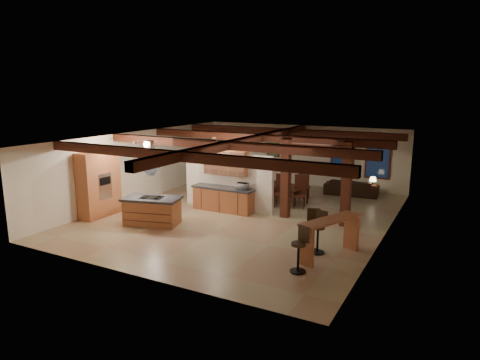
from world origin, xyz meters
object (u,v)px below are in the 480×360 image
at_px(kitchen_island, 152,210).
at_px(sofa, 351,187).
at_px(dining_table, 284,194).
at_px(bar_counter, 330,231).

height_order(kitchen_island, sofa, kitchen_island).
relative_size(dining_table, sofa, 0.84).
xyz_separation_m(kitchen_island, sofa, (5.04, 7.48, -0.15)).
xyz_separation_m(dining_table, bar_counter, (3.44, -4.97, 0.40)).
relative_size(kitchen_island, sofa, 0.93).
xyz_separation_m(dining_table, sofa, (2.20, 2.52, -0.00)).
relative_size(dining_table, bar_counter, 0.91).
distance_m(dining_table, sofa, 3.34).
bearing_deg(kitchen_island, dining_table, 60.12).
relative_size(kitchen_island, dining_table, 1.11).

